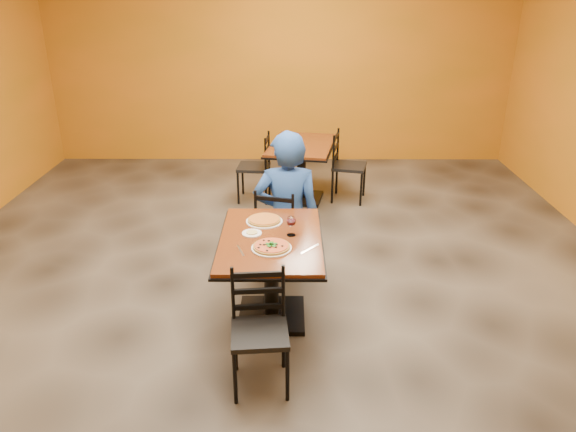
{
  "coord_description": "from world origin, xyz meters",
  "views": [
    {
      "loc": [
        0.16,
        -4.38,
        2.61
      ],
      "look_at": [
        0.14,
        -0.3,
        0.85
      ],
      "focal_mm": 33.74,
      "sensor_mm": 36.0,
      "label": 1
    }
  ],
  "objects_px": {
    "table_main": "(271,259)",
    "chair_second_right": "(349,167)",
    "chair_main_far": "(279,228)",
    "diner": "(287,200)",
    "table_second": "(301,159)",
    "chair_second_left": "(254,167)",
    "pizza_main": "(272,246)",
    "wine_glass": "(291,225)",
    "plate_far": "(264,221)",
    "side_plate": "(252,233)",
    "chair_main_near": "(260,334)",
    "plate_main": "(272,248)",
    "pizza_far": "(264,220)"
  },
  "relations": [
    {
      "from": "chair_main_near",
      "to": "side_plate",
      "type": "relative_size",
      "value": 5.32
    },
    {
      "from": "chair_main_near",
      "to": "pizza_main",
      "type": "relative_size",
      "value": 3.0
    },
    {
      "from": "chair_second_left",
      "to": "chair_main_near",
      "type": "bearing_deg",
      "value": 8.93
    },
    {
      "from": "chair_main_near",
      "to": "side_plate",
      "type": "bearing_deg",
      "value": 91.48
    },
    {
      "from": "chair_main_far",
      "to": "wine_glass",
      "type": "height_order",
      "value": "wine_glass"
    },
    {
      "from": "table_main",
      "to": "table_second",
      "type": "relative_size",
      "value": 0.96
    },
    {
      "from": "diner",
      "to": "wine_glass",
      "type": "relative_size",
      "value": 7.62
    },
    {
      "from": "pizza_main",
      "to": "pizza_far",
      "type": "bearing_deg",
      "value": 98.83
    },
    {
      "from": "pizza_main",
      "to": "wine_glass",
      "type": "relative_size",
      "value": 1.58
    },
    {
      "from": "diner",
      "to": "chair_second_left",
      "type": "bearing_deg",
      "value": -76.64
    },
    {
      "from": "table_second",
      "to": "plate_far",
      "type": "bearing_deg",
      "value": -98.45
    },
    {
      "from": "chair_main_near",
      "to": "pizza_main",
      "type": "height_order",
      "value": "chair_main_near"
    },
    {
      "from": "chair_main_near",
      "to": "side_plate",
      "type": "xyz_separation_m",
      "value": [
        -0.1,
        0.9,
        0.33
      ]
    },
    {
      "from": "diner",
      "to": "chair_main_near",
      "type": "bearing_deg",
      "value": 83.77
    },
    {
      "from": "chair_second_right",
      "to": "plate_main",
      "type": "height_order",
      "value": "chair_second_right"
    },
    {
      "from": "table_main",
      "to": "chair_second_right",
      "type": "xyz_separation_m",
      "value": [
        0.91,
        2.73,
        -0.11
      ]
    },
    {
      "from": "chair_second_right",
      "to": "pizza_main",
      "type": "relative_size",
      "value": 3.16
    },
    {
      "from": "table_main",
      "to": "chair_second_right",
      "type": "distance_m",
      "value": 2.88
    },
    {
      "from": "pizza_far",
      "to": "plate_far",
      "type": "bearing_deg",
      "value": 0.0
    },
    {
      "from": "plate_main",
      "to": "pizza_far",
      "type": "xyz_separation_m",
      "value": [
        -0.08,
        0.5,
        0.02
      ]
    },
    {
      "from": "table_main",
      "to": "side_plate",
      "type": "height_order",
      "value": "side_plate"
    },
    {
      "from": "diner",
      "to": "pizza_main",
      "type": "height_order",
      "value": "diner"
    },
    {
      "from": "chair_main_far",
      "to": "diner",
      "type": "relative_size",
      "value": 0.63
    },
    {
      "from": "diner",
      "to": "side_plate",
      "type": "xyz_separation_m",
      "value": [
        -0.28,
        -0.92,
        0.07
      ]
    },
    {
      "from": "side_plate",
      "to": "table_second",
      "type": "bearing_deg",
      "value": 80.43
    },
    {
      "from": "table_main",
      "to": "table_second",
      "type": "xyz_separation_m",
      "value": [
        0.3,
        2.73,
        -0.0
      ]
    },
    {
      "from": "table_second",
      "to": "plate_main",
      "type": "xyz_separation_m",
      "value": [
        -0.28,
        -2.93,
        0.2
      ]
    },
    {
      "from": "chair_second_right",
      "to": "plate_main",
      "type": "xyz_separation_m",
      "value": [
        -0.9,
        -2.93,
        0.31
      ]
    },
    {
      "from": "table_second",
      "to": "plate_far",
      "type": "distance_m",
      "value": 2.46
    },
    {
      "from": "table_second",
      "to": "chair_second_left",
      "type": "height_order",
      "value": "chair_second_left"
    },
    {
      "from": "table_second",
      "to": "chair_second_left",
      "type": "xyz_separation_m",
      "value": [
        -0.61,
        0.0,
        -0.12
      ]
    },
    {
      "from": "chair_main_far",
      "to": "side_plate",
      "type": "relative_size",
      "value": 5.43
    },
    {
      "from": "chair_main_far",
      "to": "chair_main_near",
      "type": "bearing_deg",
      "value": 101.07
    },
    {
      "from": "plate_main",
      "to": "pizza_main",
      "type": "height_order",
      "value": "pizza_main"
    },
    {
      "from": "chair_main_far",
      "to": "pizza_main",
      "type": "height_order",
      "value": "chair_main_far"
    },
    {
      "from": "table_second",
      "to": "diner",
      "type": "relative_size",
      "value": 0.94
    },
    {
      "from": "chair_second_left",
      "to": "plate_main",
      "type": "height_order",
      "value": "chair_second_left"
    },
    {
      "from": "diner",
      "to": "pizza_main",
      "type": "distance_m",
      "value": 1.19
    },
    {
      "from": "diner",
      "to": "side_plate",
      "type": "height_order",
      "value": "diner"
    },
    {
      "from": "table_main",
      "to": "chair_main_near",
      "type": "distance_m",
      "value": 0.85
    },
    {
      "from": "side_plate",
      "to": "wine_glass",
      "type": "bearing_deg",
      "value": -4.33
    },
    {
      "from": "plate_far",
      "to": "wine_glass",
      "type": "distance_m",
      "value": 0.36
    },
    {
      "from": "chair_main_far",
      "to": "plate_main",
      "type": "bearing_deg",
      "value": 102.46
    },
    {
      "from": "chair_main_near",
      "to": "pizza_far",
      "type": "height_order",
      "value": "chair_main_near"
    },
    {
      "from": "table_main",
      "to": "chair_main_far",
      "type": "xyz_separation_m",
      "value": [
        0.05,
        0.87,
        -0.12
      ]
    },
    {
      "from": "chair_second_left",
      "to": "wine_glass",
      "type": "bearing_deg",
      "value": 14.77
    },
    {
      "from": "chair_main_far",
      "to": "pizza_main",
      "type": "bearing_deg",
      "value": 102.46
    },
    {
      "from": "side_plate",
      "to": "table_main",
      "type": "bearing_deg",
      "value": -23.32
    },
    {
      "from": "chair_second_left",
      "to": "chair_second_right",
      "type": "height_order",
      "value": "chair_second_right"
    },
    {
      "from": "side_plate",
      "to": "chair_main_near",
      "type": "bearing_deg",
      "value": -83.42
    }
  ]
}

